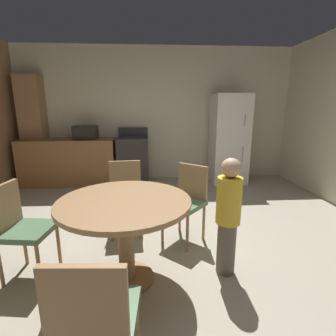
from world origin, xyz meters
name	(u,v)px	position (x,y,z in m)	size (l,w,h in m)	color
ground_plane	(163,258)	(0.00, 0.00, 0.00)	(14.00, 14.00, 0.00)	#A89E89
wall_back	(156,115)	(0.00, 3.13, 1.35)	(5.88, 0.12, 2.70)	beige
kitchen_counter	(70,162)	(-1.73, 2.73, 0.45)	(1.81, 0.60, 0.90)	olive
pantry_column	(35,131)	(-2.42, 2.91, 1.05)	(0.44, 0.36, 2.10)	#9E754C
oven_range	(133,160)	(-0.48, 2.73, 0.47)	(0.60, 0.60, 1.10)	#2D2B28
refrigerator	(229,139)	(1.45, 2.68, 0.88)	(0.68, 0.68, 1.76)	white
microwave	(86,132)	(-1.38, 2.73, 1.03)	(0.44, 0.32, 0.26)	black
dining_table	(125,218)	(-0.33, -0.30, 0.60)	(1.11, 1.11, 0.76)	#9E754C
chair_west	(20,225)	(-1.27, -0.18, 0.50)	(0.45, 0.45, 0.87)	#9E754C
chair_south	(95,318)	(-0.39, -1.24, 0.50)	(0.42, 0.42, 0.87)	#9E754C
chair_north	(126,193)	(-0.42, 0.64, 0.50)	(0.44, 0.44, 0.87)	#9E754C
chair_northeast	(187,198)	(0.29, 0.40, 0.50)	(0.56, 0.56, 0.87)	#9E754C
person_child	(228,214)	(0.57, -0.24, 0.58)	(0.23, 0.23, 1.09)	#665B51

